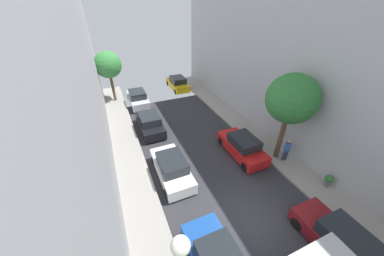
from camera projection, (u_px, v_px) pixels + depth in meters
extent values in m
plane|color=#2D2D33|center=(251.00, 222.00, 10.61)|extent=(32.00, 32.00, 0.00)
cube|color=gray|center=(320.00, 191.00, 12.23)|extent=(2.00, 44.00, 0.15)
cylinder|color=black|center=(187.00, 242.00, 9.44)|extent=(0.22, 0.64, 0.64)
cylinder|color=black|center=(217.00, 230.00, 9.95)|extent=(0.22, 0.64, 0.64)
cube|color=white|center=(172.00, 170.00, 13.08)|extent=(1.76, 4.20, 0.76)
cube|color=#1E2328|center=(172.00, 163.00, 12.59)|extent=(1.56, 2.10, 0.64)
cylinder|color=black|center=(154.00, 160.00, 14.15)|extent=(0.22, 0.64, 0.64)
cylinder|color=black|center=(175.00, 155.00, 14.66)|extent=(0.22, 0.64, 0.64)
cylinder|color=black|center=(168.00, 194.00, 11.75)|extent=(0.22, 0.64, 0.64)
cylinder|color=black|center=(193.00, 186.00, 12.27)|extent=(0.22, 0.64, 0.64)
cube|color=black|center=(150.00, 125.00, 17.66)|extent=(1.76, 4.20, 0.76)
cube|color=#1E2328|center=(150.00, 118.00, 17.17)|extent=(1.56, 2.10, 0.64)
cylinder|color=black|center=(138.00, 120.00, 18.72)|extent=(0.22, 0.64, 0.64)
cylinder|color=black|center=(155.00, 117.00, 19.24)|extent=(0.22, 0.64, 0.64)
cylinder|color=black|center=(145.00, 139.00, 16.33)|extent=(0.22, 0.64, 0.64)
cylinder|color=black|center=(164.00, 134.00, 16.84)|extent=(0.22, 0.64, 0.64)
cube|color=silver|center=(138.00, 100.00, 21.94)|extent=(1.76, 4.20, 0.76)
cube|color=#1E2328|center=(137.00, 94.00, 21.45)|extent=(1.56, 2.10, 0.64)
cylinder|color=black|center=(129.00, 97.00, 23.01)|extent=(0.22, 0.64, 0.64)
cylinder|color=black|center=(143.00, 95.00, 23.52)|extent=(0.22, 0.64, 0.64)
cylinder|color=black|center=(133.00, 109.00, 20.61)|extent=(0.22, 0.64, 0.64)
cylinder|color=black|center=(149.00, 106.00, 21.13)|extent=(0.22, 0.64, 0.64)
cube|color=maroon|center=(339.00, 244.00, 9.14)|extent=(1.76, 4.20, 0.76)
cube|color=#1E2328|center=(349.00, 239.00, 8.65)|extent=(1.56, 2.10, 0.64)
cylinder|color=black|center=(297.00, 224.00, 10.21)|extent=(0.22, 0.64, 0.64)
cylinder|color=black|center=(320.00, 213.00, 10.72)|extent=(0.22, 0.64, 0.64)
cube|color=red|center=(242.00, 148.00, 14.95)|extent=(1.76, 4.20, 0.76)
cube|color=#1E2328|center=(244.00, 141.00, 14.45)|extent=(1.56, 2.10, 0.64)
cylinder|color=black|center=(221.00, 141.00, 16.01)|extent=(0.22, 0.64, 0.64)
cylinder|color=black|center=(238.00, 137.00, 16.53)|extent=(0.22, 0.64, 0.64)
cylinder|color=black|center=(245.00, 167.00, 13.61)|extent=(0.22, 0.64, 0.64)
cylinder|color=black|center=(264.00, 161.00, 14.13)|extent=(0.22, 0.64, 0.64)
cube|color=gold|center=(178.00, 85.00, 25.63)|extent=(1.76, 4.20, 0.76)
cube|color=#1E2328|center=(178.00, 80.00, 25.14)|extent=(1.56, 2.10, 0.64)
cylinder|color=black|center=(168.00, 83.00, 26.70)|extent=(0.22, 0.64, 0.64)
cylinder|color=black|center=(179.00, 82.00, 27.21)|extent=(0.22, 0.64, 0.64)
cylinder|color=black|center=(176.00, 92.00, 24.30)|extent=(0.22, 0.64, 0.64)
cylinder|color=black|center=(188.00, 90.00, 24.82)|extent=(0.22, 0.64, 0.64)
cylinder|color=#2D334C|center=(284.00, 155.00, 14.23)|extent=(0.18, 0.18, 0.82)
cylinder|color=#2D334C|center=(286.00, 155.00, 14.31)|extent=(0.18, 0.18, 0.82)
cylinder|color=#3359B2|center=(288.00, 147.00, 13.88)|extent=(0.36, 0.36, 0.64)
sphere|color=tan|center=(289.00, 141.00, 13.63)|extent=(0.24, 0.24, 0.24)
cylinder|color=brown|center=(113.00, 88.00, 22.04)|extent=(0.29, 0.29, 2.89)
sphere|color=#38843D|center=(108.00, 65.00, 20.72)|extent=(2.68, 2.68, 2.68)
cylinder|color=brown|center=(281.00, 137.00, 13.90)|extent=(0.33, 0.33, 3.34)
sphere|color=#2D7233|center=(292.00, 99.00, 12.36)|extent=(3.10, 3.10, 3.10)
cylinder|color=slate|center=(327.00, 183.00, 12.40)|extent=(0.32, 0.32, 0.38)
sphere|color=#2D7233|center=(329.00, 179.00, 12.19)|extent=(0.48, 0.48, 0.48)
sphere|color=white|center=(181.00, 246.00, 4.29)|extent=(0.44, 0.44, 0.44)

